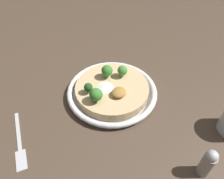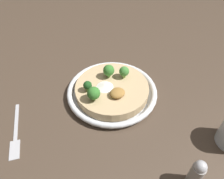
% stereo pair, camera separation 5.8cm
% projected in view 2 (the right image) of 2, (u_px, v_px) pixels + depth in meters
% --- Properties ---
extents(ground_plane, '(6.00, 6.00, 0.00)m').
position_uv_depth(ground_plane, '(112.00, 95.00, 0.71)').
color(ground_plane, '#47382B').
extents(risotto_bowl, '(0.29, 0.29, 0.04)m').
position_uv_depth(risotto_bowl, '(112.00, 91.00, 0.70)').
color(risotto_bowl, silver).
rests_on(risotto_bowl, ground_plane).
extents(cheese_sprinkle, '(0.05, 0.05, 0.01)m').
position_uv_depth(cheese_sprinkle, '(105.00, 86.00, 0.68)').
color(cheese_sprinkle, white).
rests_on(cheese_sprinkle, risotto_bowl).
extents(crispy_onion_garnish, '(0.05, 0.04, 0.02)m').
position_uv_depth(crispy_onion_garnish, '(117.00, 93.00, 0.65)').
color(crispy_onion_garnish, '#A37538').
rests_on(crispy_onion_garnish, risotto_bowl).
extents(broccoli_back_right, '(0.04, 0.04, 0.05)m').
position_uv_depth(broccoli_back_right, '(94.00, 93.00, 0.63)').
color(broccoli_back_right, '#759E4C').
rests_on(broccoli_back_right, risotto_bowl).
extents(broccoli_front, '(0.04, 0.04, 0.05)m').
position_uv_depth(broccoli_front, '(109.00, 71.00, 0.70)').
color(broccoli_front, '#668E47').
rests_on(broccoli_front, risotto_bowl).
extents(broccoli_right, '(0.03, 0.03, 0.04)m').
position_uv_depth(broccoli_right, '(88.00, 86.00, 0.66)').
color(broccoli_right, '#759E4C').
rests_on(broccoli_right, risotto_bowl).
extents(broccoli_front_left, '(0.03, 0.03, 0.04)m').
position_uv_depth(broccoli_front_left, '(124.00, 72.00, 0.70)').
color(broccoli_front_left, '#84A856').
rests_on(broccoli_front_left, risotto_bowl).
extents(fork_utensil, '(0.08, 0.19, 0.00)m').
position_uv_depth(fork_utensil, '(15.00, 135.00, 0.60)').
color(fork_utensil, '#B7B7BC').
rests_on(fork_utensil, ground_plane).
extents(pepper_shaker, '(0.03, 0.03, 0.09)m').
position_uv_depth(pepper_shaker, '(197.00, 173.00, 0.48)').
color(pepper_shaker, '#9E9993').
rests_on(pepper_shaker, ground_plane).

